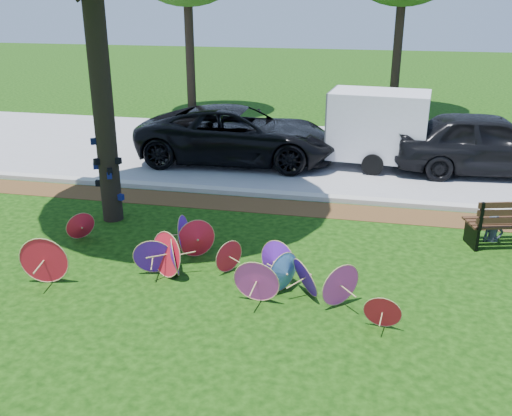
{
  "coord_description": "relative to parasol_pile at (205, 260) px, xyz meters",
  "views": [
    {
      "loc": [
        2.61,
        -7.92,
        4.74
      ],
      "look_at": [
        0.5,
        2.0,
        0.9
      ],
      "focal_mm": 40.0,
      "sensor_mm": 36.0,
      "label": 1
    }
  ],
  "objects": [
    {
      "name": "ground",
      "position": [
        0.13,
        -0.68,
        -0.37
      ],
      "size": [
        90.0,
        90.0,
        0.0
      ],
      "primitive_type": "plane",
      "color": "black",
      "rests_on": "ground"
    },
    {
      "name": "cargo_trailer",
      "position": [
        2.82,
        7.68,
        0.86
      ],
      "size": [
        2.82,
        1.93,
        2.47
      ],
      "primitive_type": "cube",
      "rotation": [
        0.0,
        0.0,
        -0.09
      ],
      "color": "silver",
      "rests_on": "ground"
    },
    {
      "name": "person_left",
      "position": [
        5.23,
        2.78,
        0.19
      ],
      "size": [
        0.46,
        0.35,
        1.13
      ],
      "primitive_type": "imported",
      "rotation": [
        0.0,
        0.0,
        0.2
      ],
      "color": "#3A424F",
      "rests_on": "ground"
    },
    {
      "name": "street",
      "position": [
        0.13,
        8.67,
        -0.37
      ],
      "size": [
        90.0,
        8.0,
        0.01
      ],
      "primitive_type": "cube",
      "color": "gray",
      "rests_on": "ground"
    },
    {
      "name": "dark_pickup",
      "position": [
        5.77,
        7.62,
        0.49
      ],
      "size": [
        5.21,
        2.43,
        1.73
      ],
      "primitive_type": "imported",
      "rotation": [
        0.0,
        0.0,
        1.65
      ],
      "color": "black",
      "rests_on": "ground"
    },
    {
      "name": "curb",
      "position": [
        0.13,
        4.52,
        -0.31
      ],
      "size": [
        90.0,
        0.3,
        0.12
      ],
      "primitive_type": "cube",
      "color": "#B7B5AD",
      "rests_on": "ground"
    },
    {
      "name": "mulch_strip",
      "position": [
        0.13,
        3.82,
        -0.37
      ],
      "size": [
        90.0,
        1.0,
        0.01
      ],
      "primitive_type": "cube",
      "color": "#472D16",
      "rests_on": "ground"
    },
    {
      "name": "parasol_pile",
      "position": [
        0.0,
        0.0,
        0.0
      ],
      "size": [
        6.59,
        2.49,
        0.87
      ],
      "color": "red",
      "rests_on": "ground"
    },
    {
      "name": "black_van",
      "position": [
        -1.21,
        7.39,
        0.44
      ],
      "size": [
        5.98,
        2.98,
        1.63
      ],
      "primitive_type": "imported",
      "rotation": [
        0.0,
        0.0,
        1.62
      ],
      "color": "black",
      "rests_on": "ground"
    }
  ]
}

